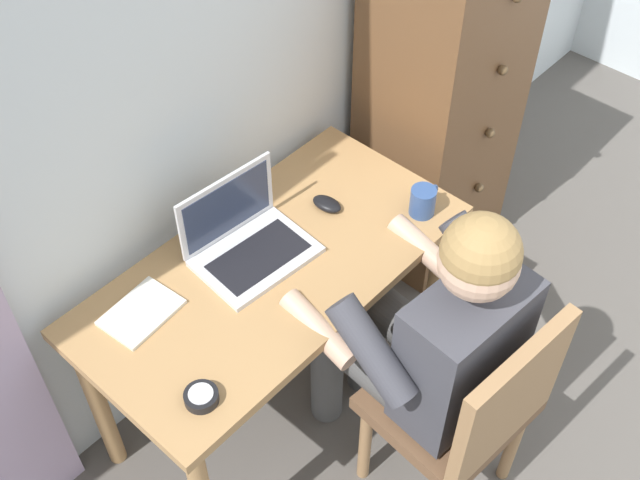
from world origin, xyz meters
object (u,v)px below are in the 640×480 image
Objects in this scene: computer_mouse at (327,204)px; coffee_mug at (422,202)px; dresser at (441,108)px; laptop at (246,239)px; desk at (274,288)px; desk_clock at (201,397)px; person_seated at (427,333)px; notebook_pad at (141,312)px; chair at (469,408)px.

computer_mouse is 0.30m from coffee_mug.
dresser reaches higher than laptop.
desk is 10.01× the size of coffee_mug.
dresser reaches higher than desk_clock.
dresser is 1.11× the size of person_seated.
laptop reaches higher than coffee_mug.
desk_clock is (-0.58, 0.28, 0.05)m from person_seated.
notebook_pad is at bearing 77.55° from desk_clock.
dresser is 1.51× the size of chair.
computer_mouse is 1.11× the size of desk_clock.
chair is 4.22× the size of notebook_pad.
person_seated reaches higher than notebook_pad.
laptop is 0.56m from coffee_mug.
person_seated is 0.45m from coffee_mug.
laptop is at bearing -179.15° from dresser.
computer_mouse is (0.16, 0.51, 0.05)m from person_seated.
coffee_mug is (-0.53, -0.30, 0.10)m from dresser.
dresser is at bearing 41.07° from chair.
desk_clock is (-0.45, -0.19, 0.12)m from desk.
dresser is 1.48m from desk_clock.
person_seated is at bearing -56.02° from notebook_pad.
dresser reaches higher than notebook_pad.
coffee_mug is (0.84, -0.34, 0.04)m from notebook_pad.
person_seated reaches higher than desk.
laptop is at bearing 99.72° from chair.
dresser is (1.00, 0.11, 0.06)m from desk.
desk is 0.68m from chair.
desk is at bearing 105.64° from person_seated.
computer_mouse is at bearing 73.18° from person_seated.
desk is at bearing -178.35° from computer_mouse.
laptop is at bearing 32.89° from desk_clock.
laptop reaches higher than computer_mouse.
person_seated is at bearing -113.20° from computer_mouse.
laptop is 1.71× the size of notebook_pad.
desk is 0.90× the size of dresser.
laptop is (-0.14, 0.57, 0.09)m from person_seated.
dresser is at bearing 29.87° from coffee_mug.
coffee_mug reaches higher than notebook_pad.
chair is 0.81m from laptop.
laptop reaches higher than desk.
desk is 13.35× the size of desk_clock.
person_seated is at bearing -74.36° from desk.
dresser is 6.37× the size of notebook_pad.
coffee_mug is at bearing 39.71° from person_seated.
desk is 0.50m from person_seated.
dresser is at bearing -6.89° from notebook_pad.
chair reaches higher than desk_clock.
coffee_mug is at bearing -22.40° from desk.
computer_mouse is at bearing 76.32° from chair.
coffee_mug is (0.34, 0.28, 0.08)m from person_seated.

